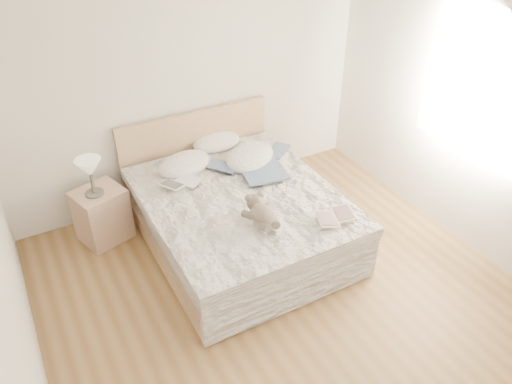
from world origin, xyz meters
TOP-DOWN VIEW (x-y plane):
  - floor at (0.00, 0.00)m, footprint 4.00×4.50m
  - wall_back at (0.00, 2.25)m, footprint 4.00×0.02m
  - wall_left at (-2.00, 0.00)m, footprint 0.02×4.50m
  - wall_right at (2.00, 0.00)m, footprint 0.02×4.50m
  - window at (1.99, 0.30)m, footprint 0.02×1.30m
  - bed at (0.00, 1.19)m, footprint 1.72×2.14m
  - nightstand at (-1.16, 1.87)m, footprint 0.55×0.52m
  - table_lamp at (-1.19, 1.84)m, footprint 0.32×0.32m
  - pillow_left at (-0.27, 1.81)m, footprint 0.69×0.58m
  - pillow_middle at (0.21, 2.09)m, footprint 0.56×0.41m
  - pillow_right at (0.38, 1.62)m, footprint 0.77×0.72m
  - blouse at (0.38, 1.41)m, footprint 0.76×0.80m
  - photo_book at (-0.44, 1.52)m, footprint 0.42×0.38m
  - childrens_book at (0.55, 0.37)m, footprint 0.42×0.34m
  - teddy_bear at (-0.05, 0.60)m, footprint 0.26×0.36m

SIDE VIEW (x-z plane):
  - floor at x=0.00m, z-range 0.00..0.00m
  - nightstand at x=-1.16m, z-range 0.00..0.56m
  - bed at x=0.00m, z-range -0.19..0.81m
  - blouse at x=0.38m, z-range 0.62..0.64m
  - photo_book at x=-0.44m, z-range 0.62..0.64m
  - childrens_book at x=0.55m, z-range 0.62..0.64m
  - pillow_left at x=-0.27m, z-range 0.55..0.73m
  - pillow_middle at x=0.21m, z-range 0.56..0.72m
  - pillow_right at x=0.38m, z-range 0.55..0.73m
  - teddy_bear at x=-0.05m, z-range 0.55..0.75m
  - table_lamp at x=-1.19m, z-range 0.64..1.02m
  - wall_back at x=0.00m, z-range 0.00..2.70m
  - wall_left at x=-2.00m, z-range 0.00..2.70m
  - wall_right at x=2.00m, z-range 0.00..2.70m
  - window at x=1.99m, z-range 0.90..2.00m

